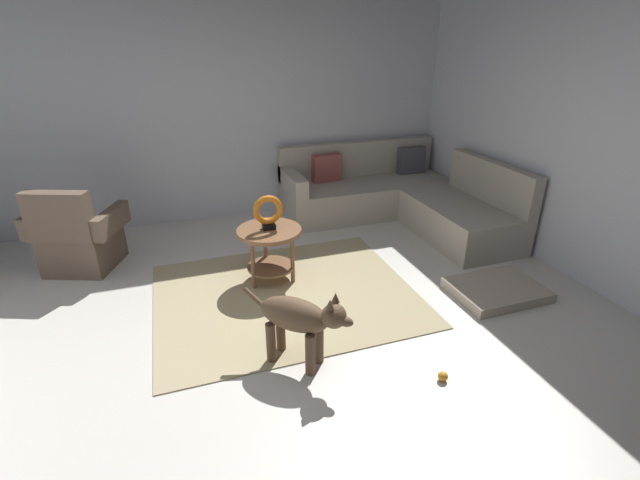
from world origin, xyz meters
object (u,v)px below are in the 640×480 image
at_px(armchair, 78,239).
at_px(dog_bed_mat, 497,290).
at_px(torus_sculpture, 268,212).
at_px(sectional_couch, 398,198).
at_px(side_table, 270,241).
at_px(dog, 300,319).
at_px(dog_toy_ball, 443,376).

height_order(armchair, dog_bed_mat, armchair).
bearing_deg(torus_sculpture, sectional_couch, 28.24).
height_order(armchair, side_table, armchair).
bearing_deg(sectional_couch, side_table, -151.76).
xyz_separation_m(sectional_couch, torus_sculpture, (-1.89, -1.02, 0.42)).
distance_m(sectional_couch, dog, 3.00).
height_order(armchair, dog_toy_ball, armchair).
distance_m(dog_bed_mat, dog, 2.02).
relative_size(side_table, dog_bed_mat, 0.75).
bearing_deg(dog_toy_ball, dog_bed_mat, 36.55).
height_order(sectional_couch, dog, sectional_couch).
distance_m(armchair, side_table, 1.95).
bearing_deg(dog, dog_toy_ball, 104.27).
xyz_separation_m(armchair, dog_bed_mat, (3.64, -1.79, -0.28)).
bearing_deg(sectional_couch, dog_bed_mat, -90.16).
bearing_deg(dog_toy_ball, dog, 150.38).
bearing_deg(sectional_couch, torus_sculpture, -151.76).
relative_size(sectional_couch, armchair, 2.34).
distance_m(sectional_couch, side_table, 2.15).
distance_m(side_table, dog, 1.25).
xyz_separation_m(side_table, dog_toy_ball, (0.79, -1.74, -0.38)).
height_order(torus_sculpture, dog_bed_mat, torus_sculpture).
height_order(sectional_couch, torus_sculpture, sectional_couch).
relative_size(armchair, dog_bed_mat, 1.20).
height_order(side_table, dog_bed_mat, side_table).
xyz_separation_m(armchair, side_table, (1.75, -0.86, 0.09)).
distance_m(dog_bed_mat, dog_toy_ball, 1.37).
distance_m(dog, dog_toy_ball, 1.06).
bearing_deg(dog_bed_mat, torus_sculpture, 153.95).
relative_size(armchair, torus_sculpture, 2.95).
relative_size(sectional_couch, side_table, 3.75).
bearing_deg(sectional_couch, dog, -131.09).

